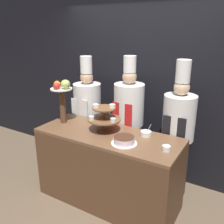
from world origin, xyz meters
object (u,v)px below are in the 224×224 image
chef_left (88,111)px  cake_round (124,140)px  tiered_stand (104,117)px  chef_center_right (178,128)px  fruit_pedestal (62,93)px  serving_bowl_far (146,134)px  cup_white (166,148)px  chef_center_left (129,117)px

chef_left → cake_round: bearing=-34.8°
tiered_stand → chef_center_right: chef_center_right is taller
fruit_pedestal → serving_bowl_far: 1.20m
fruit_pedestal → serving_bowl_far: fruit_pedestal is taller
cake_round → fruit_pedestal: bearing=171.2°
cake_round → cup_white: cake_round is taller
serving_bowl_far → chef_left: bearing=161.2°
fruit_pedestal → chef_center_left: size_ratio=0.32×
cake_round → cup_white: bearing=9.3°
cake_round → serving_bowl_far: (0.12, 0.32, -0.01)m
chef_center_left → chef_center_right: 0.70m
tiered_stand → chef_center_right: (0.78, 0.51, -0.17)m
cake_round → chef_left: size_ratio=0.16×
cake_round → chef_center_left: bearing=113.5°
chef_center_left → chef_left: bearing=180.0°
tiered_stand → fruit_pedestal: 0.66m
tiered_stand → chef_center_right: 0.95m
chef_left → fruit_pedestal: bearing=-89.4°
chef_left → chef_center_left: 0.71m
fruit_pedestal → cup_white: (1.46, -0.08, -0.39)m
cake_round → tiered_stand: bearing=153.4°
cake_round → cup_white: (0.46, 0.08, -0.01)m
cup_white → chef_center_right: 0.63m
chef_center_right → chef_center_left: bearing=180.0°
tiered_stand → cake_round: tiered_stand is taller
fruit_pedestal → cup_white: fruit_pedestal is taller
tiered_stand → chef_center_left: (0.08, 0.51, -0.15)m
tiered_stand → serving_bowl_far: bearing=13.7°
tiered_stand → fruit_pedestal: (-0.62, -0.04, 0.23)m
serving_bowl_far → chef_left: 1.20m
cup_white → serving_bowl_far: bearing=144.2°
cake_round → serving_bowl_far: 0.34m
fruit_pedestal → chef_center_left: bearing=38.0°
chef_left → chef_center_left: chef_center_left is taller
chef_left → chef_center_left: bearing=-0.0°
tiered_stand → chef_center_left: 0.54m
serving_bowl_far → tiered_stand: bearing=-166.3°
chef_left → chef_center_right: size_ratio=0.98×
cake_round → chef_center_right: (0.39, 0.70, -0.03)m
tiered_stand → chef_center_right: size_ratio=0.22×
cup_white → cake_round: bearing=-170.7°
fruit_pedestal → chef_left: bearing=90.6°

